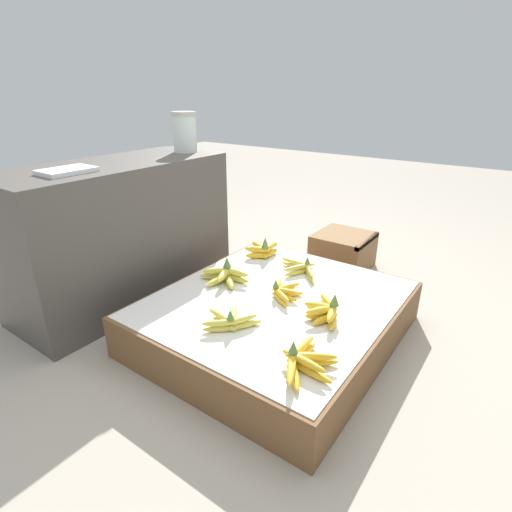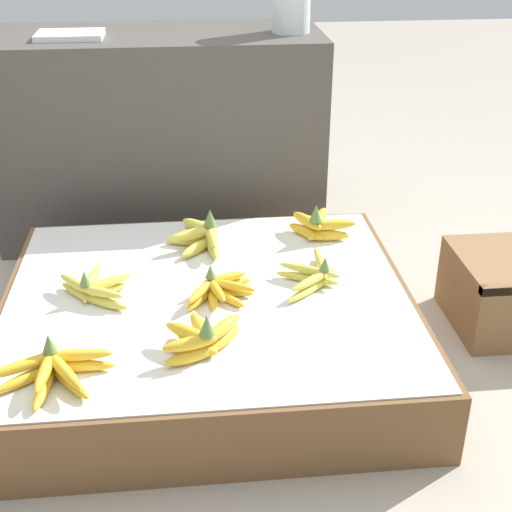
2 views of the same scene
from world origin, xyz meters
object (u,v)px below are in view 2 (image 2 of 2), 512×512
wooden_crate (511,291)px  banana_bunch_middle_midright (314,274)px  banana_bunch_back_midleft (201,236)px  banana_bunch_back_midright (319,226)px  banana_bunch_middle_left (94,288)px  banana_bunch_front_left (53,369)px  banana_bunch_front_midleft (201,339)px  foam_tray_white (70,35)px  banana_bunch_middle_midleft (219,290)px

wooden_crate → banana_bunch_middle_midright: size_ratio=1.27×
banana_bunch_back_midleft → banana_bunch_back_midright: (0.35, 0.03, 0.00)m
wooden_crate → banana_bunch_middle_left: size_ratio=1.59×
banana_bunch_front_left → banana_bunch_middle_midright: 0.71m
banana_bunch_front_midleft → banana_bunch_back_midleft: (0.02, 0.51, 0.00)m
banana_bunch_middle_midright → foam_tray_white: size_ratio=1.21×
banana_bunch_front_midleft → banana_bunch_middle_left: size_ratio=0.95×
banana_bunch_front_midleft → banana_bunch_back_midright: 0.66m
banana_bunch_back_midright → foam_tray_white: size_ratio=0.95×
banana_bunch_middle_midright → banana_bunch_back_midright: (0.06, 0.27, 0.01)m
banana_bunch_back_midright → foam_tray_white: foam_tray_white is taller
banana_bunch_front_left → foam_tray_white: bearing=92.4°
wooden_crate → banana_bunch_front_left: (-1.19, -0.39, 0.11)m
wooden_crate → banana_bunch_middle_midleft: bearing=-173.9°
wooden_crate → foam_tray_white: bearing=150.3°
banana_bunch_middle_midleft → banana_bunch_back_midleft: (-0.03, 0.29, 0.01)m
banana_bunch_middle_midleft → banana_bunch_middle_midright: bearing=11.7°
foam_tray_white → wooden_crate: bearing=-29.7°
banana_bunch_front_midleft → foam_tray_white: bearing=109.4°
wooden_crate → banana_bunch_middle_midright: bearing=-176.3°
wooden_crate → banana_bunch_back_midleft: banana_bunch_back_midleft is taller
banana_bunch_front_midleft → banana_bunch_back_midright: bearing=56.4°
banana_bunch_back_midleft → foam_tray_white: bearing=126.9°
wooden_crate → banana_bunch_middle_midright: (-0.57, -0.04, 0.11)m
banana_bunch_front_left → foam_tray_white: size_ratio=1.28×
banana_bunch_middle_midleft → banana_bunch_middle_midright: size_ratio=0.74×
banana_bunch_middle_left → banana_bunch_back_midright: bearing=24.6°
banana_bunch_middle_left → banana_bunch_front_left: bearing=-98.7°
wooden_crate → banana_bunch_front_left: size_ratio=1.20×
banana_bunch_middle_left → wooden_crate: bearing=2.7°
banana_bunch_middle_midleft → banana_bunch_back_midright: (0.31, 0.32, 0.01)m
banana_bunch_front_midleft → banana_bunch_back_midleft: size_ratio=0.83×
banana_bunch_front_left → banana_bunch_middle_left: (0.05, 0.34, -0.00)m
banana_bunch_front_midleft → foam_tray_white: foam_tray_white is taller
banana_bunch_front_midleft → foam_tray_white: size_ratio=0.92×
banana_bunch_middle_midleft → banana_bunch_middle_midright: 0.26m
wooden_crate → banana_bunch_front_midleft: banana_bunch_front_midleft is taller
wooden_crate → banana_bunch_front_left: 1.25m
banana_bunch_front_left → banana_bunch_middle_left: 0.34m
banana_bunch_middle_left → banana_bunch_middle_midleft: bearing=-6.3°
banana_bunch_front_midleft → banana_bunch_middle_left: 0.37m
banana_bunch_middle_left → banana_bunch_back_midright: 0.69m
banana_bunch_middle_left → banana_bunch_middle_midleft: banana_bunch_middle_left is taller
banana_bunch_back_midright → foam_tray_white: 0.98m
banana_bunch_front_left → banana_bunch_back_midleft: 0.68m
banana_bunch_front_midleft → banana_bunch_middle_midright: (0.30, 0.28, -0.01)m
banana_bunch_middle_left → banana_bunch_back_midleft: size_ratio=0.87×
banana_bunch_middle_left → banana_bunch_middle_midright: banana_bunch_middle_left is taller
wooden_crate → foam_tray_white: size_ratio=1.54×
banana_bunch_middle_midright → foam_tray_white: foam_tray_white is taller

